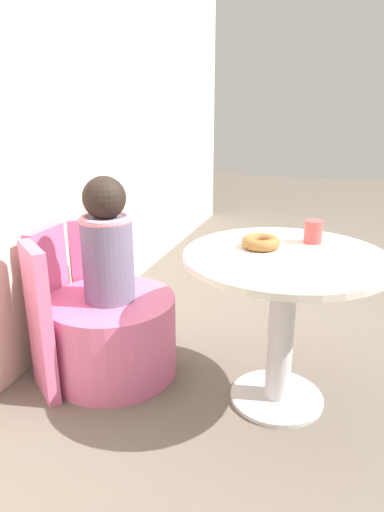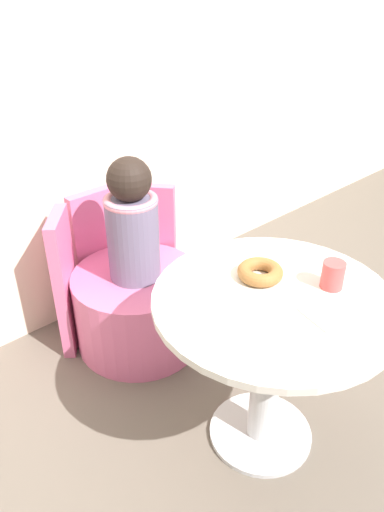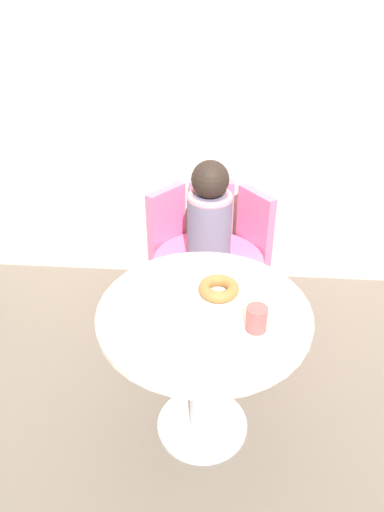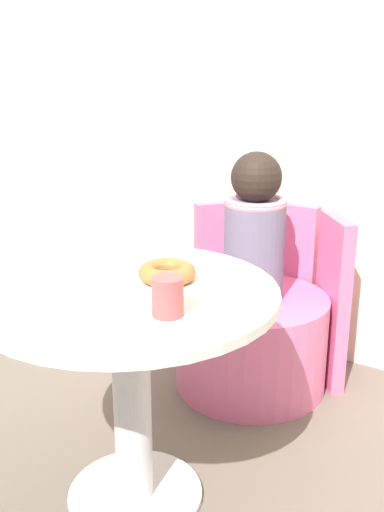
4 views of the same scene
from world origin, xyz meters
name	(u,v)px [view 4 (image 4 of 4)]	position (x,y,z in m)	size (l,w,h in m)	color
ground_plane	(166,504)	(0.00, 0.00, 0.00)	(12.00, 12.00, 0.00)	#665B51
back_wall	(336,56)	(0.00, 1.13, 1.20)	(6.00, 0.06, 2.40)	beige
round_table	(130,346)	(-0.09, -0.02, 0.47)	(0.77, 0.77, 0.63)	silver
tub_chair	(251,341)	(-0.11, 0.72, 0.18)	(0.56, 0.56, 0.36)	#DB6693
booth_backrest	(279,287)	(-0.11, 0.95, 0.32)	(0.66, 0.24, 0.65)	#DB6693
child_figure	(255,230)	(-0.11, 0.72, 0.61)	(0.22, 0.22, 0.53)	slate
donut	(167,272)	(-0.04, 0.08, 0.66)	(0.15, 0.15, 0.04)	#9E6633
cup	(168,296)	(0.09, -0.10, 0.68)	(0.07, 0.07, 0.09)	#DB4C4C
paper_napkin	(102,313)	(-0.04, -0.18, 0.64)	(0.16, 0.16, 0.01)	white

